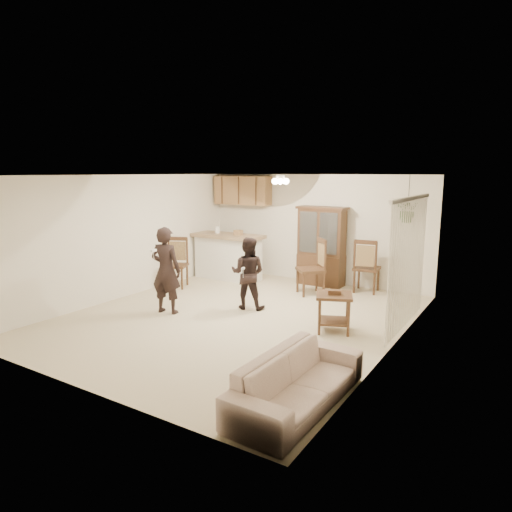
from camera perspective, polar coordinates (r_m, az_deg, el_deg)
The scene contains 23 objects.
floor at distance 8.23m, azimuth -2.40°, elevation -7.62°, with size 6.50×6.50×0.00m, color beige.
ceiling at distance 7.82m, azimuth -2.54°, elevation 10.06°, with size 5.50×6.50×0.02m, color silver.
wall_back at distance 10.74m, azimuth 7.36°, elevation 3.41°, with size 5.50×0.02×2.50m, color silver.
wall_front at distance 5.61m, azimuth -21.55°, elevation -3.72°, with size 5.50×0.02×2.50m, color silver.
wall_left at distance 9.73m, azimuth -15.98°, elevation 2.37°, with size 0.02×6.50×2.50m, color silver.
wall_right at distance 6.80m, azimuth 17.07°, elevation -1.06°, with size 0.02×6.50×2.50m, color silver.
breakfast_bar at distance 11.00m, azimuth -3.51°, elevation -0.31°, with size 1.60×0.55×1.00m, color white.
bar_top at distance 10.91m, azimuth -3.54°, elevation 2.53°, with size 1.75×0.70×0.08m, color #A38461.
upper_cabinets at distance 11.44m, azimuth -1.70°, elevation 8.19°, with size 1.50×0.34×0.70m, color brown.
vertical_blinds at distance 7.69m, azimuth 18.46°, elevation -0.97°, with size 0.06×2.30×2.10m, color silver, non-canonical shape.
ceiling_fixture at distance 8.74m, azimuth 3.07°, elevation 9.45°, with size 0.36×0.36×0.20m, color #F6E2B8, non-canonical shape.
hanging_plant at distance 9.13m, azimuth 18.46°, elevation 5.51°, with size 0.43×0.37×0.48m, color #254F1F.
plant_cord at distance 9.12m, azimuth 18.58°, elevation 7.55°, with size 0.01×0.01×0.65m, color black.
sofa at distance 5.21m, azimuth 5.25°, elevation -14.43°, with size 1.87×0.73×0.73m, color beige.
adult at distance 8.41m, azimuth -11.22°, elevation -1.08°, with size 0.66×0.43×1.80m, color black.
child at distance 8.57m, azimuth -1.02°, elevation -2.20°, with size 0.66×0.51×1.35m, color black.
china_hutch at distance 10.44m, azimuth 8.17°, elevation 1.16°, with size 1.15×0.46×1.79m.
side_table at distance 7.54m, azimuth 9.69°, elevation -6.91°, with size 0.74×0.74×0.69m.
chair_bar at distance 10.38m, azimuth -10.00°, elevation -2.15°, with size 0.65×0.65×1.11m.
chair_hutch_left at distance 9.70m, azimuth 6.82°, elevation -2.82°, with size 0.74×0.74×1.19m.
chair_hutch_right at distance 10.11m, azimuth 13.64°, elevation -2.56°, with size 0.57×0.57×1.16m.
controller_adult at distance 8.04m, azimuth -12.69°, elevation 0.67°, with size 0.04×0.14×0.04m, color white.
controller_child at distance 8.23m, azimuth -1.62°, elevation -1.58°, with size 0.04×0.12×0.04m, color white.
Camera 1 is at (4.41, -6.46, 2.56)m, focal length 32.00 mm.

